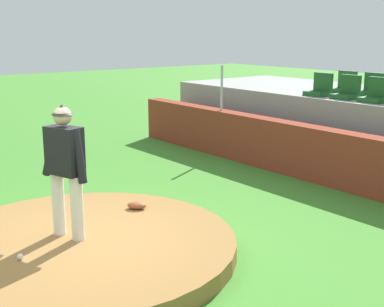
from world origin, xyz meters
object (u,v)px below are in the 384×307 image
(stadium_chair_1, at_px, (347,91))
(stadium_chair_5, at_px, (344,86))
(fielding_glove, at_px, (137,205))
(stadium_chair_0, at_px, (320,89))
(stadium_chair_6, at_px, (371,88))
(pitcher, at_px, (65,162))
(stadium_chair_2, at_px, (376,94))
(baseball, at_px, (20,257))

(stadium_chair_1, relative_size, stadium_chair_5, 1.00)
(fielding_glove, distance_m, stadium_chair_0, 5.60)
(stadium_chair_1, xyz_separation_m, stadium_chair_6, (-0.03, 0.92, 0.00))
(pitcher, bearing_deg, stadium_chair_1, 76.06)
(pitcher, xyz_separation_m, stadium_chair_0, (-1.22, 6.68, 0.41))
(stadium_chair_6, bearing_deg, stadium_chair_1, 91.61)
(fielding_glove, xyz_separation_m, stadium_chair_5, (-0.84, 6.28, 1.39))
(stadium_chair_1, bearing_deg, pitcher, 94.43)
(pitcher, xyz_separation_m, stadium_chair_2, (0.17, 6.69, 0.41))
(pitcher, xyz_separation_m, stadium_chair_5, (-1.25, 7.61, 0.41))
(fielding_glove, distance_m, stadium_chair_1, 5.56)
(stadium_chair_6, bearing_deg, stadium_chair_5, 1.74)
(stadium_chair_1, distance_m, stadium_chair_6, 0.92)
(pitcher, distance_m, stadium_chair_1, 6.74)
(baseball, bearing_deg, stadium_chair_6, 95.83)
(baseball, xyz_separation_m, stadium_chair_1, (-0.83, 7.49, 1.41))
(pitcher, relative_size, stadium_chair_6, 3.59)
(baseball, xyz_separation_m, stadium_chair_5, (-1.56, 8.39, 1.41))
(pitcher, relative_size, baseball, 24.25)
(stadium_chair_2, relative_size, stadium_chair_6, 1.00)
(baseball, relative_size, stadium_chair_1, 0.15)
(stadium_chair_0, bearing_deg, baseball, 101.63)
(pitcher, xyz_separation_m, stadium_chair_1, (-0.52, 6.71, 0.41))
(pitcher, height_order, stadium_chair_6, pitcher)
(stadium_chair_0, distance_m, stadium_chair_1, 0.71)
(stadium_chair_5, bearing_deg, stadium_chair_2, 147.27)
(fielding_glove, relative_size, stadium_chair_0, 0.60)
(stadium_chair_0, bearing_deg, stadium_chair_1, -178.25)
(fielding_glove, bearing_deg, stadium_chair_5, 55.27)
(pitcher, relative_size, stadium_chair_0, 3.59)
(stadium_chair_5, height_order, stadium_chair_6, same)
(fielding_glove, height_order, stadium_chair_1, stadium_chair_1)
(stadium_chair_2, bearing_deg, fielding_glove, 83.86)
(pitcher, distance_m, stadium_chair_2, 6.71)
(stadium_chair_2, bearing_deg, stadium_chair_5, -32.73)
(fielding_glove, height_order, stadium_chair_5, stadium_chair_5)
(pitcher, height_order, fielding_glove, pitcher)
(stadium_chair_1, bearing_deg, stadium_chair_2, 178.99)
(fielding_glove, bearing_deg, stadium_chair_0, 56.34)
(pitcher, relative_size, fielding_glove, 5.98)
(stadium_chair_0, distance_m, stadium_chair_6, 1.16)
(baseball, bearing_deg, stadium_chair_1, 96.34)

